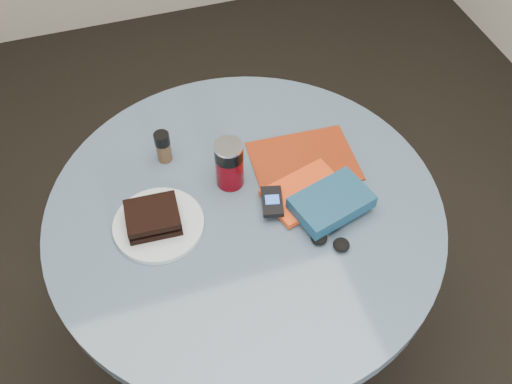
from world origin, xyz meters
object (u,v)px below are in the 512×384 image
object	(u,v)px
soda_can	(229,164)
plate	(159,225)
red_book	(305,192)
mp3_player	(272,201)
headphones	(330,241)
novel	(331,202)
table	(246,243)
sandwich	(153,218)
magazine	(304,161)
pepper_grinder	(163,147)

from	to	relation	value
soda_can	plate	bearing A→B (deg)	-158.04
red_book	mp3_player	size ratio (longest dim) A/B	2.00
red_book	headphones	distance (m)	0.16
novel	table	bearing A→B (deg)	142.64
plate	sandwich	bearing A→B (deg)	162.66
magazine	mp3_player	xyz separation A→B (m)	(-0.13, -0.12, 0.03)
headphones	table	bearing A→B (deg)	133.96
red_book	mp3_player	world-z (taller)	mp3_player
sandwich	red_book	size ratio (longest dim) A/B	0.67
table	mp3_player	distance (m)	0.20
plate	sandwich	distance (m)	0.03
sandwich	headphones	bearing A→B (deg)	-24.74
plate	red_book	size ratio (longest dim) A/B	1.12
magazine	red_book	bearing A→B (deg)	-106.01
soda_can	pepper_grinder	world-z (taller)	soda_can
mp3_player	headphones	distance (m)	0.17
red_book	mp3_player	bearing A→B (deg)	172.23
magazine	mp3_player	size ratio (longest dim) A/B	2.78
table	magazine	size ratio (longest dim) A/B	3.65
pepper_grinder	mp3_player	bearing A→B (deg)	-48.27
plate	novel	distance (m)	0.42
plate	magazine	world-z (taller)	plate
soda_can	magazine	world-z (taller)	soda_can
headphones	mp3_player	bearing A→B (deg)	124.24
soda_can	mp3_player	distance (m)	0.14
pepper_grinder	magazine	size ratio (longest dim) A/B	0.34
plate	headphones	size ratio (longest dim) A/B	2.22
plate	sandwich	world-z (taller)	sandwich
soda_can	red_book	xyz separation A→B (m)	(0.17, -0.10, -0.06)
red_book	novel	size ratio (longest dim) A/B	1.05
table	sandwich	size ratio (longest dim) A/B	7.55
plate	pepper_grinder	xyz separation A→B (m)	(0.06, 0.21, 0.04)
sandwich	novel	bearing A→B (deg)	-12.00
table	novel	xyz separation A→B (m)	(0.20, -0.08, 0.20)
plate	sandwich	size ratio (longest dim) A/B	1.67
sandwich	soda_can	xyz separation A→B (m)	(0.22, 0.08, 0.03)
soda_can	red_book	world-z (taller)	soda_can
pepper_grinder	plate	bearing A→B (deg)	-106.13
red_book	headphones	bearing A→B (deg)	-104.11
plate	mp3_player	distance (m)	0.28
red_book	headphones	xyz separation A→B (m)	(0.00, -0.16, -0.00)
soda_can	table	bearing A→B (deg)	-83.16
plate	table	bearing A→B (deg)	-2.19
mp3_player	pepper_grinder	bearing A→B (deg)	131.73
plate	red_book	distance (m)	0.37
pepper_grinder	mp3_player	distance (m)	0.33
table	magazine	distance (m)	0.27
red_book	pepper_grinder	bearing A→B (deg)	127.62
mp3_player	table	bearing A→B (deg)	159.15
plate	soda_can	size ratio (longest dim) A/B	1.62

